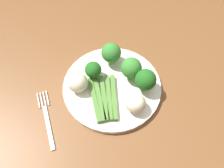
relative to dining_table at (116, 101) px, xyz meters
The scene contains 11 objects.
ground_plane 0.68m from the dining_table, ahead, with size 6.00×6.00×0.02m, color gray.
dining_table is the anchor object (origin of this frame).
plate 0.11m from the dining_table, 147.07° to the right, with size 0.27×0.27×0.01m, color silver.
asparagus_bundle 0.14m from the dining_table, 132.98° to the right, with size 0.07×0.13×0.01m.
broccoli_front 0.17m from the dining_table, 90.62° to the left, with size 0.06×0.06×0.07m.
broccoli_outer_edge 0.16m from the dining_table, 10.10° to the left, with size 0.06×0.06×0.07m.
broccoli_front_left 0.17m from the dining_table, 28.66° to the right, with size 0.06×0.06×0.07m.
broccoli_near_center 0.16m from the dining_table, 154.27° to the left, with size 0.04×0.04×0.05m.
cauliflower_mid 0.17m from the dining_table, 72.81° to the right, with size 0.05×0.05×0.05m, color beige.
cauliflower_right 0.18m from the dining_table, behind, with size 0.05×0.05×0.05m, color beige.
fork 0.23m from the dining_table, 161.96° to the right, with size 0.04×0.17×0.00m.
Camera 1 is at (-0.08, -0.31, 1.29)m, focal length 35.08 mm.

